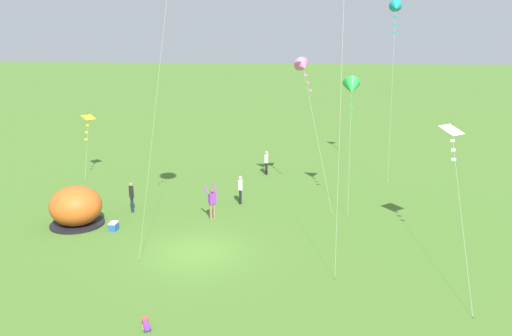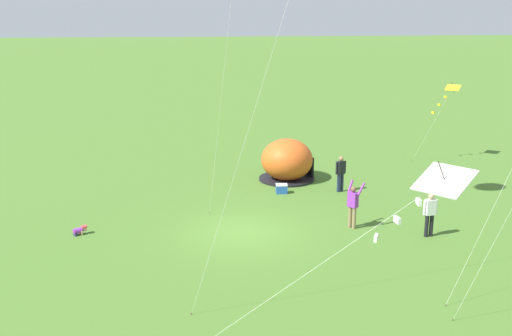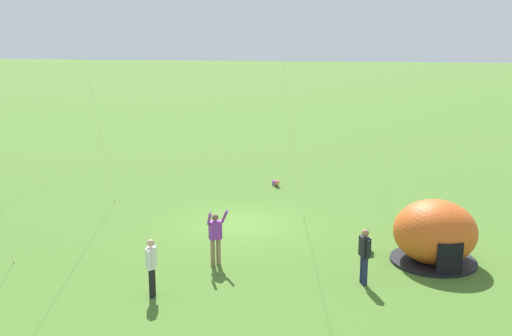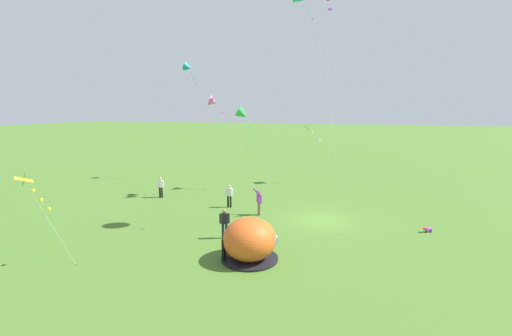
% 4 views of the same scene
% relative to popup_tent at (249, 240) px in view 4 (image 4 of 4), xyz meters
% --- Properties ---
extents(ground_plane, '(300.00, 300.00, 0.00)m').
position_rel_popup_tent_xyz_m(ground_plane, '(7.06, -2.79, -1.00)').
color(ground_plane, '#477028').
extents(popup_tent, '(2.81, 2.81, 2.10)m').
position_rel_popup_tent_xyz_m(popup_tent, '(0.00, 0.00, 0.00)').
color(popup_tent, '#D8591E').
rests_on(popup_tent, ground).
extents(cooler_box, '(0.38, 0.54, 0.44)m').
position_rel_popup_tent_xyz_m(cooler_box, '(2.23, -0.59, -0.78)').
color(cooler_box, '#2659B2').
rests_on(cooler_box, ground).
extents(toddler_crawling, '(0.42, 0.54, 0.32)m').
position_rel_popup_tent_xyz_m(toddler_crawling, '(6.64, -9.09, -0.82)').
color(toddler_crawling, purple).
rests_on(toddler_crawling, ground).
extents(person_strolling, '(0.29, 0.58, 1.72)m').
position_rel_popup_tent_xyz_m(person_strolling, '(8.20, 4.22, -0.03)').
color(person_strolling, black).
rests_on(person_strolling, ground).
extents(person_watching_sky, '(0.24, 0.59, 1.72)m').
position_rel_popup_tent_xyz_m(person_watching_sky, '(9.25, 10.75, -0.03)').
color(person_watching_sky, black).
rests_on(person_watching_sky, ground).
extents(person_far_back, '(0.37, 0.55, 1.72)m').
position_rel_popup_tent_xyz_m(person_far_back, '(2.25, 2.21, -0.03)').
color(person_far_back, '#1E2347').
rests_on(person_far_back, ground).
extents(person_arms_raised, '(0.72, 0.68, 1.89)m').
position_rel_popup_tent_xyz_m(person_arms_raised, '(7.01, 1.55, 0.00)').
color(person_arms_raised, '#8C7251').
rests_on(person_arms_raised, ground).
extents(kite_yellow, '(1.04, 2.76, 4.43)m').
position_rel_popup_tent_xyz_m(kite_yellow, '(-3.32, 9.69, 2.84)').
color(kite_yellow, silver).
rests_on(kite_yellow, ground).
extents(kite_green, '(1.06, 3.47, 7.50)m').
position_rel_popup_tent_xyz_m(kite_green, '(14.52, 5.27, 5.83)').
color(kite_green, silver).
rests_on(kite_green, ground).
extents(kite_teal, '(0.94, 3.65, 12.07)m').
position_rel_popup_tent_xyz_m(kite_teal, '(17.85, 12.34, 10.53)').
color(kite_teal, silver).
rests_on(kite_teal, ground).
extents(kite_white, '(1.33, 7.91, 5.83)m').
position_rel_popup_tent_xyz_m(kite_white, '(18.73, -0.28, 4.27)').
color(kite_white, silver).
rests_on(kite_white, ground).
extents(kite_pink, '(2.49, 4.92, 8.47)m').
position_rel_popup_tent_xyz_m(kite_pink, '(11.72, 6.91, 6.92)').
color(kite_pink, silver).
rests_on(kite_pink, ground).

